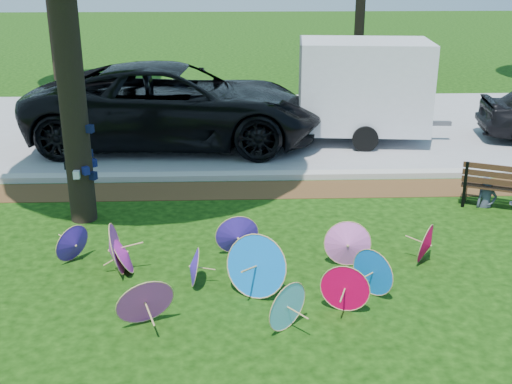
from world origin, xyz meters
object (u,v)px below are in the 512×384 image
Objects in this scene: parasol_pile at (202,265)px; cargo_trailer at (364,85)px; black_van at (176,105)px; park_bench at (509,185)px; person_left at (489,179)px.

cargo_trailer reaches higher than parasol_pile.
park_bench is (6.25, -4.37, -0.53)m from black_van.
black_van is at bearing 140.22° from person_left.
black_van is at bearing 97.10° from parasol_pile.
park_bench is (1.77, -4.54, -0.93)m from cargo_trailer.
parasol_pile is 8.21m from cargo_trailer.
person_left is (-0.35, 0.05, 0.11)m from park_bench.
cargo_trailer is at bearing 63.86° from parasol_pile.
parasol_pile is 6.04m from park_bench.
person_left reaches higher than park_bench.
park_bench is (5.36, 2.78, 0.06)m from parasol_pile.
black_van is at bearing 169.46° from park_bench.
person_left is (5.01, 2.83, 0.17)m from parasol_pile.
cargo_trailer is (3.59, 7.32, 0.99)m from parasol_pile.
black_van reaches higher than person_left.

